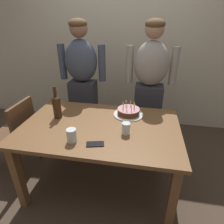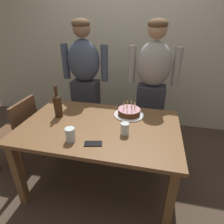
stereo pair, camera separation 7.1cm
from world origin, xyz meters
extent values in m
plane|color=#47382B|center=(0.00, 0.00, 0.00)|extent=(10.00, 10.00, 0.00)
cube|color=beige|center=(0.00, 1.55, 1.30)|extent=(5.20, 0.10, 2.60)
cube|color=brown|center=(0.00, 0.00, 0.72)|extent=(1.50, 0.96, 0.03)
cube|color=brown|center=(-0.68, -0.41, 0.35)|extent=(0.07, 0.07, 0.70)
cube|color=brown|center=(0.68, -0.41, 0.35)|extent=(0.07, 0.07, 0.70)
cube|color=brown|center=(-0.68, 0.41, 0.35)|extent=(0.07, 0.07, 0.70)
cube|color=brown|center=(0.68, 0.41, 0.35)|extent=(0.07, 0.07, 0.70)
cylinder|color=white|center=(0.25, 0.26, 0.75)|extent=(0.31, 0.31, 0.01)
cylinder|color=#512D19|center=(0.25, 0.26, 0.78)|extent=(0.23, 0.23, 0.06)
cylinder|color=#D18E9E|center=(0.25, 0.26, 0.81)|extent=(0.23, 0.23, 0.01)
cylinder|color=beige|center=(0.30, 0.30, 0.84)|extent=(0.01, 0.01, 0.05)
sphere|color=#F9C64C|center=(0.30, 0.30, 0.87)|extent=(0.01, 0.01, 0.01)
cylinder|color=#EAB266|center=(0.26, 0.32, 0.84)|extent=(0.01, 0.01, 0.05)
sphere|color=#F9C64C|center=(0.26, 0.32, 0.87)|extent=(0.01, 0.01, 0.01)
cylinder|color=#EAB266|center=(0.21, 0.32, 0.84)|extent=(0.01, 0.01, 0.05)
sphere|color=#F9C64C|center=(0.21, 0.32, 0.87)|extent=(0.01, 0.01, 0.01)
cylinder|color=#93B7DB|center=(0.19, 0.28, 0.84)|extent=(0.01, 0.01, 0.05)
sphere|color=#F9C64C|center=(0.19, 0.28, 0.87)|extent=(0.01, 0.01, 0.01)
cylinder|color=#EAB266|center=(0.19, 0.23, 0.84)|extent=(0.01, 0.01, 0.05)
sphere|color=#F9C64C|center=(0.19, 0.23, 0.87)|extent=(0.01, 0.01, 0.01)
cylinder|color=beige|center=(0.23, 0.20, 0.84)|extent=(0.01, 0.01, 0.05)
sphere|color=#F9C64C|center=(0.23, 0.20, 0.87)|extent=(0.01, 0.01, 0.01)
cylinder|color=#93B7DB|center=(0.28, 0.21, 0.84)|extent=(0.01, 0.01, 0.05)
sphere|color=#F9C64C|center=(0.28, 0.21, 0.87)|extent=(0.01, 0.01, 0.01)
cylinder|color=#EAB266|center=(0.30, 0.25, 0.84)|extent=(0.01, 0.01, 0.05)
sphere|color=#F9C64C|center=(0.30, 0.25, 0.87)|extent=(0.01, 0.01, 0.01)
cylinder|color=silver|center=(0.26, -0.10, 0.79)|extent=(0.07, 0.07, 0.11)
cylinder|color=silver|center=(-0.16, -0.29, 0.80)|extent=(0.08, 0.08, 0.12)
cylinder|color=#382314|center=(-0.46, 0.08, 0.85)|extent=(0.08, 0.08, 0.22)
cone|color=#382314|center=(-0.46, 0.08, 0.97)|extent=(0.08, 0.08, 0.03)
cylinder|color=#382314|center=(-0.46, 0.08, 1.03)|extent=(0.03, 0.03, 0.09)
cube|color=black|center=(0.03, -0.30, 0.74)|extent=(0.16, 0.10, 0.01)
cube|color=#33333D|center=(-0.41, 0.76, 0.46)|extent=(0.34, 0.23, 0.92)
ellipsoid|color=#424C60|center=(-0.41, 0.76, 1.18)|extent=(0.41, 0.27, 0.52)
sphere|color=#936B51|center=(-0.41, 0.76, 1.55)|extent=(0.21, 0.21, 0.21)
ellipsoid|color=brown|center=(-0.41, 0.74, 1.60)|extent=(0.21, 0.21, 0.12)
cylinder|color=#424C60|center=(-0.15, 0.79, 1.15)|extent=(0.09, 0.09, 0.44)
cylinder|color=#424C60|center=(-0.67, 0.79, 1.15)|extent=(0.09, 0.09, 0.44)
cube|color=#33333D|center=(0.45, 0.76, 0.46)|extent=(0.34, 0.23, 0.92)
ellipsoid|color=#9E9993|center=(0.45, 0.76, 1.18)|extent=(0.41, 0.27, 0.52)
sphere|color=tan|center=(0.45, 0.76, 1.55)|extent=(0.21, 0.21, 0.21)
ellipsoid|color=brown|center=(0.45, 0.74, 1.60)|extent=(0.21, 0.21, 0.12)
cylinder|color=#9E9993|center=(0.71, 0.79, 1.15)|extent=(0.09, 0.09, 0.44)
cylinder|color=#9E9993|center=(0.19, 0.79, 1.15)|extent=(0.09, 0.09, 0.44)
cube|color=brown|center=(-1.07, 0.07, 0.46)|extent=(0.42, 0.42, 0.02)
cube|color=brown|center=(-0.88, 0.07, 0.67)|extent=(0.04, 0.40, 0.40)
cylinder|color=brown|center=(-1.25, 0.25, 0.23)|extent=(0.04, 0.04, 0.45)
cylinder|color=brown|center=(-0.89, 0.25, 0.23)|extent=(0.04, 0.04, 0.45)
cylinder|color=brown|center=(-0.89, -0.11, 0.23)|extent=(0.04, 0.04, 0.45)
camera|label=1|loc=(0.39, -1.51, 1.66)|focal=30.33mm
camera|label=2|loc=(0.46, -1.50, 1.66)|focal=30.33mm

